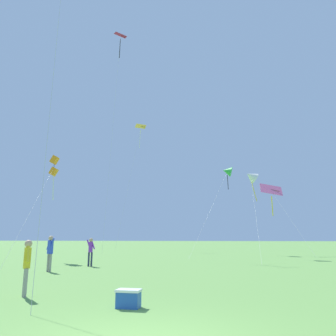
{
  "coord_description": "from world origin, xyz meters",
  "views": [
    {
      "loc": [
        1.62,
        -5.47,
        1.69
      ],
      "look_at": [
        -5.14,
        27.95,
        8.97
      ],
      "focal_mm": 35.19,
      "sensor_mm": 36.0,
      "label": 1
    }
  ],
  "objects_px": {
    "kite_orange_box": "(54,167)",
    "person_with_spool": "(91,249)",
    "kite_white_distant": "(251,176)",
    "kite_green_small": "(227,171)",
    "person_near_tree": "(50,250)",
    "kite_yellow_diamond": "(140,133)",
    "person_child_small": "(27,262)",
    "kite_pink_low": "(272,194)",
    "kite_red_high": "(120,45)",
    "picnic_cooler": "(129,298)"
  },
  "relations": [
    {
      "from": "kite_white_distant",
      "to": "kite_pink_low",
      "type": "height_order",
      "value": "kite_white_distant"
    },
    {
      "from": "kite_red_high",
      "to": "person_with_spool",
      "type": "xyz_separation_m",
      "value": [
        5.53,
        -18.48,
        -26.29
      ]
    },
    {
      "from": "kite_white_distant",
      "to": "person_child_small",
      "type": "xyz_separation_m",
      "value": [
        -7.82,
        -22.47,
        -6.45
      ]
    },
    {
      "from": "kite_yellow_diamond",
      "to": "person_with_spool",
      "type": "distance_m",
      "value": 35.15
    },
    {
      "from": "kite_pink_low",
      "to": "person_with_spool",
      "type": "xyz_separation_m",
      "value": [
        -12.85,
        -17.9,
        -5.43
      ]
    },
    {
      "from": "kite_red_high",
      "to": "person_with_spool",
      "type": "distance_m",
      "value": 32.61
    },
    {
      "from": "kite_yellow_diamond",
      "to": "person_with_spool",
      "type": "xyz_separation_m",
      "value": [
        5.86,
        -29.91,
        -17.52
      ]
    },
    {
      "from": "kite_red_high",
      "to": "person_near_tree",
      "type": "height_order",
      "value": "kite_red_high"
    },
    {
      "from": "kite_pink_low",
      "to": "person_with_spool",
      "type": "relative_size",
      "value": 4.6
    },
    {
      "from": "kite_orange_box",
      "to": "person_near_tree",
      "type": "relative_size",
      "value": 5.59
    },
    {
      "from": "kite_yellow_diamond",
      "to": "person_child_small",
      "type": "relative_size",
      "value": 12.49
    },
    {
      "from": "kite_yellow_diamond",
      "to": "kite_green_small",
      "type": "bearing_deg",
      "value": -37.21
    },
    {
      "from": "kite_yellow_diamond",
      "to": "person_child_small",
      "type": "bearing_deg",
      "value": -78.06
    },
    {
      "from": "kite_green_small",
      "to": "person_child_small",
      "type": "height_order",
      "value": "kite_green_small"
    },
    {
      "from": "kite_green_small",
      "to": "person_near_tree",
      "type": "distance_m",
      "value": 25.79
    },
    {
      "from": "kite_yellow_diamond",
      "to": "person_near_tree",
      "type": "xyz_separation_m",
      "value": [
        5.19,
        -33.38,
        -17.45
      ]
    },
    {
      "from": "picnic_cooler",
      "to": "kite_yellow_diamond",
      "type": "bearing_deg",
      "value": 106.27
    },
    {
      "from": "kite_pink_low",
      "to": "kite_green_small",
      "type": "distance_m",
      "value": 5.77
    },
    {
      "from": "kite_pink_low",
      "to": "kite_yellow_diamond",
      "type": "bearing_deg",
      "value": 147.29
    },
    {
      "from": "picnic_cooler",
      "to": "kite_orange_box",
      "type": "bearing_deg",
      "value": 126.58
    },
    {
      "from": "kite_yellow_diamond",
      "to": "person_with_spool",
      "type": "bearing_deg",
      "value": -78.91
    },
    {
      "from": "person_near_tree",
      "to": "person_with_spool",
      "type": "relative_size",
      "value": 1.07
    },
    {
      "from": "picnic_cooler",
      "to": "kite_green_small",
      "type": "bearing_deg",
      "value": 86.27
    },
    {
      "from": "kite_orange_box",
      "to": "kite_green_small",
      "type": "distance_m",
      "value": 20.06
    },
    {
      "from": "kite_green_small",
      "to": "person_with_spool",
      "type": "bearing_deg",
      "value": -112.81
    },
    {
      "from": "kite_yellow_diamond",
      "to": "kite_pink_low",
      "type": "relative_size",
      "value": 2.62
    },
    {
      "from": "kite_white_distant",
      "to": "kite_green_small",
      "type": "distance_m",
      "value": 7.76
    },
    {
      "from": "kite_green_small",
      "to": "person_near_tree",
      "type": "bearing_deg",
      "value": -111.11
    },
    {
      "from": "kite_orange_box",
      "to": "person_with_spool",
      "type": "xyz_separation_m",
      "value": [
        5.99,
        -5.15,
        -6.54
      ]
    },
    {
      "from": "kite_red_high",
      "to": "person_near_tree",
      "type": "bearing_deg",
      "value": -77.52
    },
    {
      "from": "kite_yellow_diamond",
      "to": "person_child_small",
      "type": "xyz_separation_m",
      "value": [
        8.5,
        -40.21,
        -17.55
      ]
    },
    {
      "from": "kite_white_distant",
      "to": "kite_green_small",
      "type": "height_order",
      "value": "kite_green_small"
    },
    {
      "from": "kite_orange_box",
      "to": "kite_white_distant",
      "type": "height_order",
      "value": "kite_orange_box"
    },
    {
      "from": "kite_white_distant",
      "to": "person_with_spool",
      "type": "bearing_deg",
      "value": -130.65
    },
    {
      "from": "kite_pink_low",
      "to": "kite_green_small",
      "type": "xyz_separation_m",
      "value": [
        -4.73,
        1.4,
        2.99
      ]
    },
    {
      "from": "person_child_small",
      "to": "picnic_cooler",
      "type": "xyz_separation_m",
      "value": [
        3.49,
        -0.88,
        -0.76
      ]
    },
    {
      "from": "kite_orange_box",
      "to": "picnic_cooler",
      "type": "distance_m",
      "value": 21.63
    },
    {
      "from": "kite_red_high",
      "to": "kite_green_small",
      "type": "height_order",
      "value": "kite_red_high"
    },
    {
      "from": "kite_green_small",
      "to": "person_with_spool",
      "type": "distance_m",
      "value": 22.56
    },
    {
      "from": "kite_red_high",
      "to": "kite_green_small",
      "type": "distance_m",
      "value": 22.5
    },
    {
      "from": "kite_orange_box",
      "to": "kite_green_small",
      "type": "bearing_deg",
      "value": 45.07
    },
    {
      "from": "person_child_small",
      "to": "picnic_cooler",
      "type": "bearing_deg",
      "value": -14.2
    },
    {
      "from": "kite_orange_box",
      "to": "kite_yellow_diamond",
      "type": "distance_m",
      "value": 27.08
    },
    {
      "from": "person_with_spool",
      "to": "kite_pink_low",
      "type": "bearing_deg",
      "value": 54.33
    },
    {
      "from": "kite_red_high",
      "to": "kite_pink_low",
      "type": "xyz_separation_m",
      "value": [
        18.38,
        -0.59,
        -20.86
      ]
    },
    {
      "from": "person_child_small",
      "to": "kite_red_high",
      "type": "bearing_deg",
      "value": 105.85
    },
    {
      "from": "kite_red_high",
      "to": "person_with_spool",
      "type": "bearing_deg",
      "value": -73.34
    },
    {
      "from": "kite_orange_box",
      "to": "kite_white_distant",
      "type": "relative_size",
      "value": 1.05
    },
    {
      "from": "picnic_cooler",
      "to": "person_near_tree",
      "type": "bearing_deg",
      "value": 131.42
    },
    {
      "from": "person_near_tree",
      "to": "kite_pink_low",
      "type": "bearing_deg",
      "value": 57.68
    }
  ]
}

